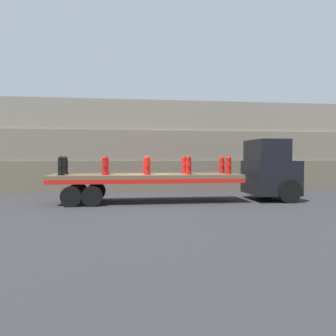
% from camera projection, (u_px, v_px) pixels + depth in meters
% --- Properties ---
extents(ground_plane, '(120.00, 120.00, 0.00)m').
position_uv_depth(ground_plane, '(147.00, 202.00, 15.97)').
color(ground_plane, '#2D2D30').
extents(rock_cliff, '(60.00, 3.30, 5.90)m').
position_uv_depth(rock_cliff, '(140.00, 146.00, 22.34)').
color(rock_cliff, '#665B4C').
rests_on(rock_cliff, ground_plane).
extents(truck_cab, '(2.21, 2.75, 3.07)m').
position_uv_depth(truck_cab, '(271.00, 171.00, 16.76)').
color(truck_cab, black).
rests_on(truck_cab, ground_plane).
extents(flatbed_trailer, '(9.09, 2.56, 1.37)m').
position_uv_depth(flatbed_trailer, '(135.00, 179.00, 15.86)').
color(flatbed_trailer, brown).
rests_on(flatbed_trailer, ground_plane).
extents(fire_hydrant_black_near_0, '(0.33, 0.49, 0.88)m').
position_uv_depth(fire_hydrant_black_near_0, '(61.00, 166.00, 14.86)').
color(fire_hydrant_black_near_0, black).
rests_on(fire_hydrant_black_near_0, flatbed_trailer).
extents(fire_hydrant_black_far_0, '(0.33, 0.49, 0.88)m').
position_uv_depth(fire_hydrant_black_far_0, '(65.00, 165.00, 15.94)').
color(fire_hydrant_black_far_0, black).
rests_on(fire_hydrant_black_far_0, flatbed_trailer).
extents(fire_hydrant_red_near_1, '(0.33, 0.49, 0.88)m').
position_uv_depth(fire_hydrant_red_near_1, '(105.00, 166.00, 15.12)').
color(fire_hydrant_red_near_1, red).
rests_on(fire_hydrant_red_near_1, flatbed_trailer).
extents(fire_hydrant_red_far_1, '(0.33, 0.49, 0.88)m').
position_uv_depth(fire_hydrant_red_far_1, '(106.00, 165.00, 16.19)').
color(fire_hydrant_red_far_1, red).
rests_on(fire_hydrant_red_far_1, flatbed_trailer).
extents(fire_hydrant_red_near_2, '(0.33, 0.49, 0.88)m').
position_uv_depth(fire_hydrant_red_near_2, '(147.00, 166.00, 15.38)').
color(fire_hydrant_red_near_2, red).
rests_on(fire_hydrant_red_near_2, flatbed_trailer).
extents(fire_hydrant_red_far_2, '(0.33, 0.49, 0.88)m').
position_uv_depth(fire_hydrant_red_far_2, '(146.00, 165.00, 16.45)').
color(fire_hydrant_red_far_2, red).
rests_on(fire_hydrant_red_far_2, flatbed_trailer).
extents(fire_hydrant_red_near_3, '(0.33, 0.49, 0.88)m').
position_uv_depth(fire_hydrant_red_near_3, '(189.00, 165.00, 15.64)').
color(fire_hydrant_red_near_3, red).
rests_on(fire_hydrant_red_near_3, flatbed_trailer).
extents(fire_hydrant_red_far_3, '(0.33, 0.49, 0.88)m').
position_uv_depth(fire_hydrant_red_far_3, '(185.00, 165.00, 16.71)').
color(fire_hydrant_red_far_3, red).
rests_on(fire_hydrant_red_far_3, flatbed_trailer).
extents(fire_hydrant_red_near_4, '(0.33, 0.49, 0.88)m').
position_uv_depth(fire_hydrant_red_near_4, '(228.00, 165.00, 15.90)').
color(fire_hydrant_red_near_4, red).
rests_on(fire_hydrant_red_near_4, flatbed_trailer).
extents(fire_hydrant_red_far_4, '(0.33, 0.49, 0.88)m').
position_uv_depth(fire_hydrant_red_far_4, '(222.00, 165.00, 16.97)').
color(fire_hydrant_red_far_4, red).
rests_on(fire_hydrant_red_far_4, flatbed_trailer).
extents(cargo_strap_rear, '(0.05, 2.66, 0.01)m').
position_uv_depth(cargo_strap_rear, '(147.00, 156.00, 15.90)').
color(cargo_strap_rear, yellow).
rests_on(cargo_strap_rear, fire_hydrant_red_near_2).
extents(cargo_strap_middle, '(0.05, 2.66, 0.01)m').
position_uv_depth(cargo_strap_middle, '(187.00, 156.00, 16.16)').
color(cargo_strap_middle, yellow).
rests_on(cargo_strap_middle, fire_hydrant_red_near_3).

